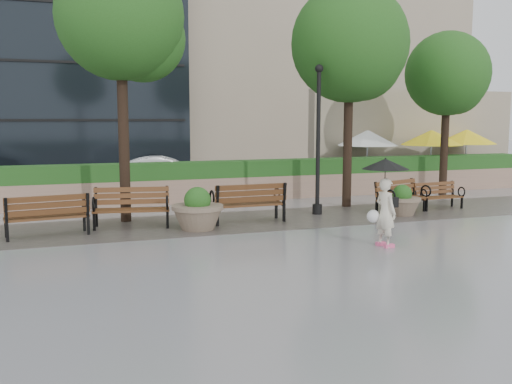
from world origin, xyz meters
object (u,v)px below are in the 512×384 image
object	(u,v)px
bench_2	(248,211)
car_right	(165,174)
bench_1	(132,216)
planter_left	(198,213)
bench_3	(402,204)
planter_right	(402,203)
bench_0	(48,224)
lamppost	(318,149)
pedestrian	(385,194)
bench_4	(438,201)

from	to	relation	value
bench_2	car_right	world-z (taller)	car_right
bench_1	bench_2	xyz separation A→B (m)	(3.05, -0.26, 0.01)
planter_left	bench_3	bearing A→B (deg)	3.75
bench_3	planter_right	bearing A→B (deg)	-143.74
bench_0	planter_left	distance (m)	3.57
lamppost	pedestrian	world-z (taller)	lamppost
planter_right	lamppost	xyz separation A→B (m)	(-2.23, 0.98, 1.55)
bench_1	car_right	bearing A→B (deg)	83.06
planter_left	planter_right	world-z (taller)	planter_left
bench_0	bench_4	bearing A→B (deg)	174.73
bench_4	pedestrian	xyz separation A→B (m)	(-4.37, -3.91, 0.92)
lamppost	car_right	world-z (taller)	lamppost
bench_1	car_right	size ratio (longest dim) A/B	0.49
bench_1	pedestrian	bearing A→B (deg)	-28.89
planter_left	bench_0	bearing A→B (deg)	174.05
bench_4	planter_left	bearing A→B (deg)	-178.02
planter_left	bench_4	bearing A→B (deg)	5.43
bench_0	planter_left	world-z (taller)	planter_left
bench_1	bench_2	distance (m)	3.06
bench_1	planter_right	xyz separation A→B (m)	(7.60, -0.68, 0.05)
bench_4	planter_left	size ratio (longest dim) A/B	1.21
planter_right	pedestrian	world-z (taller)	pedestrian
bench_4	pedestrian	world-z (taller)	pedestrian
bench_0	car_right	xyz separation A→B (m)	(4.16, 7.43, 0.37)
car_right	planter_left	bearing A→B (deg)	-173.57
bench_1	bench_3	world-z (taller)	bench_1
planter_left	car_right	bearing A→B (deg)	85.50
bench_1	bench_2	world-z (taller)	bench_2
bench_4	pedestrian	distance (m)	5.94
bench_0	bench_4	size ratio (longest dim) A/B	1.25
bench_2	bench_4	bearing A→B (deg)	-179.41
bench_1	planter_left	bearing A→B (deg)	-18.28
bench_2	pedestrian	size ratio (longest dim) A/B	1.04
bench_1	bench_4	distance (m)	9.30
bench_3	bench_0	bearing A→B (deg)	160.55
bench_0	car_right	size ratio (longest dim) A/B	0.48
car_right	pedestrian	size ratio (longest dim) A/B	2.12
lamppost	bench_4	bearing A→B (deg)	-5.56
bench_0	bench_3	xyz separation A→B (m)	(9.79, 0.04, -0.01)
planter_right	pedestrian	distance (m)	4.33
bench_2	pedestrian	bearing A→B (deg)	115.71
bench_3	planter_right	distance (m)	0.32
planter_left	bench_1	bearing A→B (deg)	151.60
bench_1	planter_left	world-z (taller)	planter_left
planter_left	lamppost	xyz separation A→B (m)	(3.84, 1.12, 1.48)
bench_2	lamppost	world-z (taller)	lamppost
lamppost	pedestrian	size ratio (longest dim) A/B	2.25
bench_1	bench_2	size ratio (longest dim) A/B	1.00
bench_0	bench_2	size ratio (longest dim) A/B	0.98
bench_3	pedestrian	distance (m)	4.65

